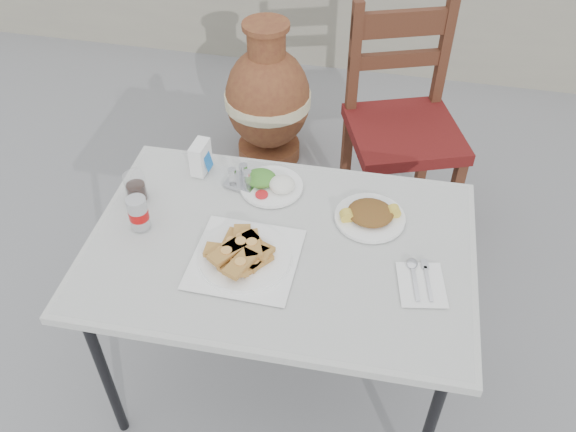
% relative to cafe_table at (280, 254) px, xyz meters
% --- Properties ---
extents(ground, '(80.00, 80.00, 0.00)m').
position_rel_cafe_table_xyz_m(ground, '(-0.08, -0.01, -0.67)').
color(ground, slate).
rests_on(ground, ground).
extents(cafe_table, '(1.21, 0.83, 0.72)m').
position_rel_cafe_table_xyz_m(cafe_table, '(0.00, 0.00, 0.00)').
color(cafe_table, black).
rests_on(cafe_table, ground).
extents(pide_plate, '(0.32, 0.32, 0.06)m').
position_rel_cafe_table_xyz_m(pide_plate, '(-0.09, -0.09, 0.08)').
color(pide_plate, white).
rests_on(pide_plate, cafe_table).
extents(salad_rice_plate, '(0.21, 0.21, 0.05)m').
position_rel_cafe_table_xyz_m(salad_rice_plate, '(-0.09, 0.25, 0.07)').
color(salad_rice_plate, white).
rests_on(salad_rice_plate, cafe_table).
extents(salad_chopped_plate, '(0.23, 0.23, 0.05)m').
position_rel_cafe_table_xyz_m(salad_chopped_plate, '(0.26, 0.17, 0.07)').
color(salad_chopped_plate, white).
rests_on(salad_chopped_plate, cafe_table).
extents(soda_can, '(0.06, 0.06, 0.11)m').
position_rel_cafe_table_xyz_m(soda_can, '(-0.45, -0.02, 0.11)').
color(soda_can, silver).
rests_on(soda_can, cafe_table).
extents(cola_glass, '(0.07, 0.07, 0.10)m').
position_rel_cafe_table_xyz_m(cola_glass, '(-0.51, 0.10, 0.09)').
color(cola_glass, white).
rests_on(cola_glass, cafe_table).
extents(napkin_holder, '(0.06, 0.10, 0.11)m').
position_rel_cafe_table_xyz_m(napkin_holder, '(-0.35, 0.29, 0.11)').
color(napkin_holder, white).
rests_on(napkin_holder, cafe_table).
extents(condiment_caddy, '(0.12, 0.11, 0.08)m').
position_rel_cafe_table_xyz_m(condiment_caddy, '(-0.19, 0.25, 0.08)').
color(condiment_caddy, silver).
rests_on(condiment_caddy, cafe_table).
extents(cutlery_napkin, '(0.16, 0.19, 0.01)m').
position_rel_cafe_table_xyz_m(cutlery_napkin, '(0.43, -0.07, 0.05)').
color(cutlery_napkin, white).
rests_on(cutlery_napkin, cafe_table).
extents(chair, '(0.59, 0.59, 1.04)m').
position_rel_cafe_table_xyz_m(chair, '(0.32, 1.00, -0.13)').
color(chair, '#391C0F').
rests_on(chair, ground).
extents(terracotta_urn, '(0.45, 0.45, 0.78)m').
position_rel_cafe_table_xyz_m(terracotta_urn, '(-0.37, 1.34, -0.31)').
color(terracotta_urn, brown).
rests_on(terracotta_urn, ground).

